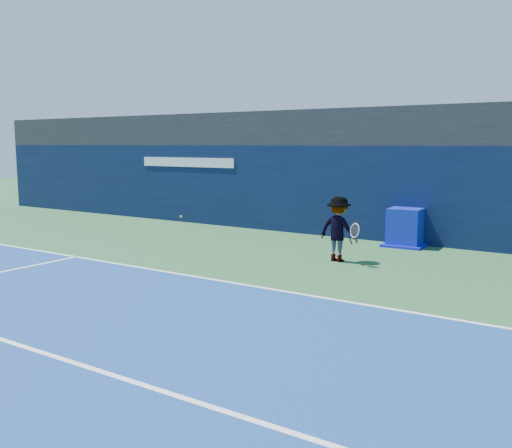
# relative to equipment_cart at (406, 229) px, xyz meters

# --- Properties ---
(ground) EXTENTS (80.00, 80.00, 0.00)m
(ground) POSITION_rel_equipment_cart_xyz_m (-1.85, -9.66, -0.52)
(ground) COLOR #28592E
(ground) RESTS_ON ground
(baseline) EXTENTS (24.00, 0.10, 0.01)m
(baseline) POSITION_rel_equipment_cart_xyz_m (-1.85, -6.66, -0.51)
(baseline) COLOR white
(baseline) RESTS_ON ground
(service_line) EXTENTS (24.00, 0.10, 0.01)m
(service_line) POSITION_rel_equipment_cart_xyz_m (-1.85, -11.66, -0.51)
(service_line) COLOR white
(service_line) RESTS_ON ground
(stadium_band) EXTENTS (36.00, 3.00, 1.20)m
(stadium_band) POSITION_rel_equipment_cart_xyz_m (-1.85, 1.84, 3.08)
(stadium_band) COLOR black
(stadium_band) RESTS_ON back_wall_assembly
(back_wall_assembly) EXTENTS (36.00, 1.03, 3.00)m
(back_wall_assembly) POSITION_rel_equipment_cart_xyz_m (-1.86, 0.84, 0.98)
(back_wall_assembly) COLOR black
(back_wall_assembly) RESTS_ON ground
(equipment_cart) EXTENTS (1.25, 1.25, 1.15)m
(equipment_cart) POSITION_rel_equipment_cart_xyz_m (0.00, 0.00, 0.00)
(equipment_cart) COLOR #0B18A0
(equipment_cart) RESTS_ON ground
(tennis_player) EXTENTS (1.33, 0.76, 1.70)m
(tennis_player) POSITION_rel_equipment_cart_xyz_m (-0.71, -3.17, 0.33)
(tennis_player) COLOR white
(tennis_player) RESTS_ON ground
(tennis_ball) EXTENTS (0.06, 0.06, 0.06)m
(tennis_ball) POSITION_rel_equipment_cart_xyz_m (-4.48, -5.05, 0.60)
(tennis_ball) COLOR #CDCE16
(tennis_ball) RESTS_ON ground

